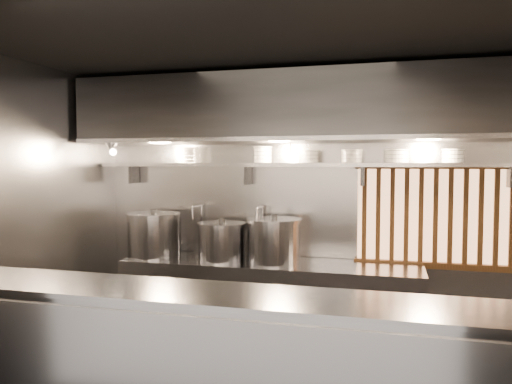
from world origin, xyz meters
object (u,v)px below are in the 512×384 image
at_px(heat_lamp, 112,147).
at_px(stock_pot_mid, 274,241).
at_px(stock_pot_right, 222,241).
at_px(pendant_bulb, 291,157).
at_px(stock_pot_left, 154,235).

distance_m(heat_lamp, stock_pot_mid, 1.92).
xyz_separation_m(heat_lamp, stock_pot_mid, (1.65, 0.25, -0.94)).
bearing_deg(stock_pot_mid, stock_pot_right, -178.78).
height_order(heat_lamp, pendant_bulb, heat_lamp).
bearing_deg(stock_pot_right, stock_pot_mid, 1.22).
distance_m(pendant_bulb, stock_pot_right, 1.11).
bearing_deg(pendant_bulb, stock_pot_mid, -145.83).
bearing_deg(pendant_bulb, stock_pot_right, -170.97).
height_order(heat_lamp, stock_pot_right, heat_lamp).
bearing_deg(stock_pot_mid, stock_pot_left, 179.59).
xyz_separation_m(stock_pot_left, stock_pot_mid, (1.32, -0.01, -0.01)).
height_order(stock_pot_left, stock_pot_right, stock_pot_left).
bearing_deg(stock_pot_left, stock_pot_right, -1.56).
height_order(stock_pot_mid, stock_pot_right, stock_pot_mid).
xyz_separation_m(heat_lamp, stock_pot_left, (0.33, 0.26, -0.93)).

